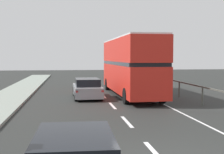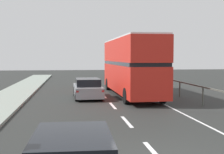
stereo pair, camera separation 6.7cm
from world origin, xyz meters
The scene contains 4 objects.
lane_paint_markings centered at (1.88, 8.35, 0.00)m, with size 3.33×46.00×0.01m.
bridge_side_railing centered at (5.31, 9.00, 0.93)m, with size 0.10×42.00×1.14m.
double_decker_bus_red centered at (1.99, 14.14, 2.28)m, with size 2.70×11.21×4.26m.
sedan_car_ahead centered at (-1.27, 13.28, 0.67)m, with size 1.95×4.46×1.38m.
Camera 2 is at (-2.48, -7.96, 2.87)m, focal length 48.75 mm.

